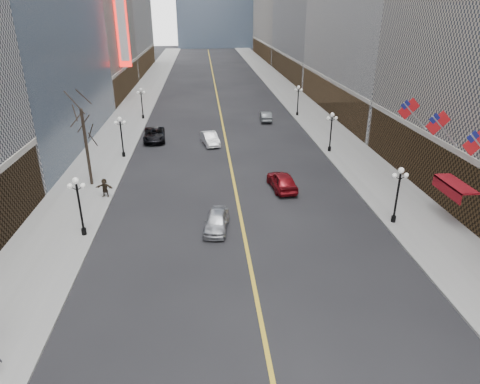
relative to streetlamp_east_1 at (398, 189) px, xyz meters
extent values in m
cube|color=gray|center=(2.20, 40.00, -2.83)|extent=(6.00, 230.00, 0.15)
cube|color=gray|center=(-25.80, 40.00, -2.83)|extent=(6.00, 230.00, 0.15)
cube|color=gold|center=(-11.80, 50.00, -2.89)|extent=(0.25, 200.00, 0.02)
cube|color=#503E35|center=(6.60, 38.00, -0.30)|extent=(2.80, 35.00, 5.00)
cube|color=#503E35|center=(6.60, 76.00, -0.30)|extent=(2.80, 39.00, 5.00)
cube|color=#503E35|center=(6.60, 119.00, -0.30)|extent=(2.80, 45.00, 5.00)
cube|color=#503E35|center=(-30.20, 57.00, -0.30)|extent=(2.80, 29.00, 5.00)
cube|color=#503E35|center=(-30.20, 91.00, -0.30)|extent=(2.80, 37.00, 5.00)
cylinder|color=black|center=(0.00, 0.00, -2.50)|extent=(0.36, 0.36, 0.50)
cylinder|color=black|center=(0.00, 0.00, -0.75)|extent=(0.16, 0.16, 4.00)
sphere|color=white|center=(0.00, 0.00, 1.55)|extent=(0.44, 0.44, 0.44)
sphere|color=white|center=(-0.45, 0.00, 1.15)|extent=(0.36, 0.36, 0.36)
sphere|color=white|center=(0.45, 0.00, 1.15)|extent=(0.36, 0.36, 0.36)
cylinder|color=black|center=(0.00, 18.00, -2.50)|extent=(0.36, 0.36, 0.50)
cylinder|color=black|center=(0.00, 18.00, -0.75)|extent=(0.16, 0.16, 4.00)
sphere|color=white|center=(0.00, 18.00, 1.55)|extent=(0.44, 0.44, 0.44)
sphere|color=white|center=(-0.45, 18.00, 1.15)|extent=(0.36, 0.36, 0.36)
sphere|color=white|center=(0.45, 18.00, 1.15)|extent=(0.36, 0.36, 0.36)
cylinder|color=black|center=(0.00, 36.00, -2.50)|extent=(0.36, 0.36, 0.50)
cylinder|color=black|center=(0.00, 36.00, -0.75)|extent=(0.16, 0.16, 4.00)
sphere|color=white|center=(0.00, 36.00, 1.55)|extent=(0.44, 0.44, 0.44)
sphere|color=white|center=(-0.45, 36.00, 1.15)|extent=(0.36, 0.36, 0.36)
sphere|color=white|center=(0.45, 36.00, 1.15)|extent=(0.36, 0.36, 0.36)
cylinder|color=black|center=(-23.60, 0.00, -2.50)|extent=(0.36, 0.36, 0.50)
cylinder|color=black|center=(-23.60, 0.00, -0.75)|extent=(0.16, 0.16, 4.00)
sphere|color=white|center=(-23.60, 0.00, 1.55)|extent=(0.44, 0.44, 0.44)
sphere|color=white|center=(-24.05, 0.00, 1.15)|extent=(0.36, 0.36, 0.36)
sphere|color=white|center=(-23.15, 0.00, 1.15)|extent=(0.36, 0.36, 0.36)
cylinder|color=black|center=(-23.60, 18.00, -2.50)|extent=(0.36, 0.36, 0.50)
cylinder|color=black|center=(-23.60, 18.00, -0.75)|extent=(0.16, 0.16, 4.00)
sphere|color=white|center=(-23.60, 18.00, 1.55)|extent=(0.44, 0.44, 0.44)
sphere|color=white|center=(-24.05, 18.00, 1.15)|extent=(0.36, 0.36, 0.36)
sphere|color=white|center=(-23.15, 18.00, 1.15)|extent=(0.36, 0.36, 0.36)
cylinder|color=black|center=(-23.60, 36.00, -2.50)|extent=(0.36, 0.36, 0.50)
cylinder|color=black|center=(-23.60, 36.00, -0.75)|extent=(0.16, 0.16, 4.00)
sphere|color=white|center=(-23.60, 36.00, 1.55)|extent=(0.44, 0.44, 0.44)
sphere|color=white|center=(-24.05, 36.00, 1.15)|extent=(0.36, 0.36, 0.36)
sphere|color=white|center=(-23.15, 36.00, 1.15)|extent=(0.36, 0.36, 0.36)
cube|color=red|center=(3.35, -3.00, 4.55)|extent=(1.94, 0.04, 1.94)
cube|color=navy|center=(3.00, -3.00, 4.90)|extent=(0.88, 0.06, 0.88)
cylinder|color=#B2B2B7|center=(4.00, 2.00, 3.90)|extent=(2.49, 0.12, 2.49)
cube|color=red|center=(3.35, 2.00, 4.55)|extent=(1.94, 0.04, 1.94)
cube|color=navy|center=(3.00, 2.00, 4.90)|extent=(0.88, 0.06, 0.88)
cylinder|color=#B2B2B7|center=(4.00, 7.00, 3.90)|extent=(2.49, 0.12, 2.49)
cube|color=red|center=(3.35, 7.00, 4.55)|extent=(1.94, 0.04, 1.94)
cube|color=navy|center=(3.00, 7.00, 4.90)|extent=(0.88, 0.06, 0.88)
cube|color=maroon|center=(4.50, 0.00, 0.30)|extent=(1.40, 4.00, 0.15)
cube|color=maroon|center=(3.85, 0.00, -0.10)|extent=(0.10, 4.00, 0.90)
cube|color=red|center=(-27.70, 50.00, 9.10)|extent=(2.00, 0.50, 12.00)
cube|color=white|center=(-27.65, 50.00, 9.10)|extent=(1.40, 0.55, 10.00)
cylinder|color=#2D231C|center=(-25.30, 10.00, 0.85)|extent=(0.28, 0.28, 7.20)
imported|color=#AAACB2|center=(-13.80, 0.21, -2.17)|extent=(2.36, 4.49, 1.46)
imported|color=silver|center=(-13.80, 22.24, -2.15)|extent=(2.44, 4.80, 1.51)
imported|color=black|center=(-20.80, 24.49, -2.11)|extent=(3.07, 5.87, 1.58)
imported|color=maroon|center=(-7.48, 7.58, -2.07)|extent=(2.49, 5.09, 1.67)
imported|color=#43474A|center=(-5.31, 33.33, -2.18)|extent=(1.78, 4.47, 1.44)
imported|color=black|center=(-23.40, 6.90, -1.91)|extent=(1.62, 0.75, 1.69)
camera|label=1|loc=(-14.52, -28.62, 12.70)|focal=32.00mm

